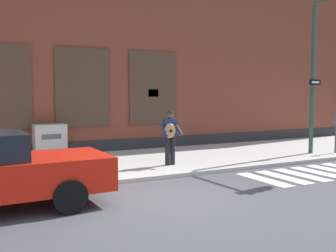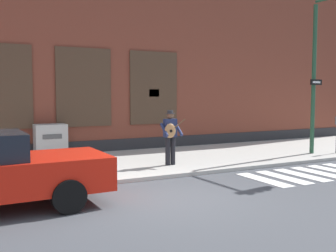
{
  "view_description": "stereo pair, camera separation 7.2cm",
  "coord_description": "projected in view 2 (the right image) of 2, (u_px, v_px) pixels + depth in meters",
  "views": [
    {
      "loc": [
        -3.9,
        -7.48,
        2.26
      ],
      "look_at": [
        1.06,
        2.06,
        1.4
      ],
      "focal_mm": 42.0,
      "sensor_mm": 36.0,
      "label": 1
    },
    {
      "loc": [
        -3.84,
        -7.51,
        2.26
      ],
      "look_at": [
        1.06,
        2.06,
        1.4
      ],
      "focal_mm": 42.0,
      "sensor_mm": 36.0,
      "label": 2
    }
  ],
  "objects": [
    {
      "name": "busker",
      "position": [
        170.0,
        134.0,
        11.95
      ],
      "size": [
        0.71,
        0.55,
        1.68
      ],
      "color": "black",
      "rests_on": "sidewalk"
    },
    {
      "name": "building_backdrop",
      "position": [
        70.0,
        48.0,
        16.04
      ],
      "size": [
        28.0,
        4.06,
        8.31
      ],
      "color": "brown",
      "rests_on": "ground"
    },
    {
      "name": "utility_box",
      "position": [
        51.0,
        141.0,
        13.55
      ],
      "size": [
        1.06,
        0.7,
        1.14
      ],
      "color": "#ADADA8",
      "rests_on": "sidewalk"
    },
    {
      "name": "ground_plane",
      "position": [
        168.0,
        198.0,
        8.59
      ],
      "size": [
        160.0,
        160.0,
        0.0
      ],
      "primitive_type": "plane",
      "color": "#424449"
    },
    {
      "name": "crosswalk",
      "position": [
        327.0,
        172.0,
        11.49
      ],
      "size": [
        5.2,
        1.9,
        0.01
      ],
      "color": "silver",
      "rests_on": "ground"
    },
    {
      "name": "sidewalk",
      "position": [
        106.0,
        165.0,
        12.37
      ],
      "size": [
        28.0,
        5.01,
        0.11
      ],
      "color": "#ADAAA3",
      "rests_on": "ground"
    }
  ]
}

